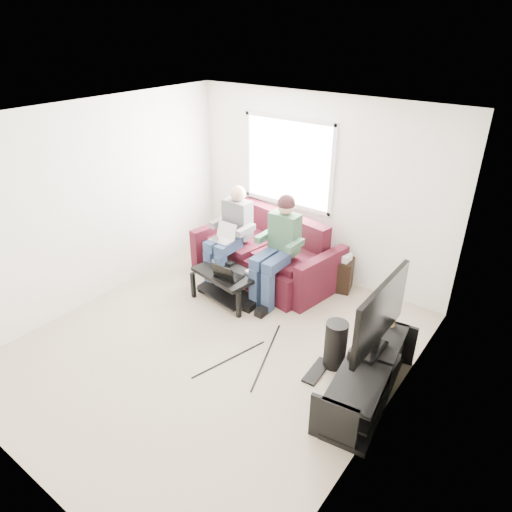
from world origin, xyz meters
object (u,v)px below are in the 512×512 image
object	(u,v)px
tv_stand	(367,379)
subwoofer	(336,345)
sofa	(268,257)
end_table	(341,273)
tv	(380,314)
coffee_table	(226,279)

from	to	relation	value
tv_stand	subwoofer	xyz separation A→B (m)	(-0.49, 0.23, 0.06)
sofa	end_table	xyz separation A→B (m)	(1.01, 0.34, -0.08)
tv	subwoofer	world-z (taller)	tv
sofa	coffee_table	bearing A→B (deg)	-97.29
coffee_table	tv_stand	xyz separation A→B (m)	(2.30, -0.54, -0.09)
sofa	coffee_table	world-z (taller)	sofa
sofa	coffee_table	size ratio (longest dim) A/B	2.29
subwoofer	tv_stand	bearing A→B (deg)	-25.45
coffee_table	subwoofer	bearing A→B (deg)	-9.71
coffee_table	end_table	xyz separation A→B (m)	(1.11, 1.17, -0.06)
coffee_table	subwoofer	xyz separation A→B (m)	(1.82, -0.31, -0.04)
sofa	subwoofer	xyz separation A→B (m)	(1.71, -1.14, -0.06)
tv_stand	subwoofer	size ratio (longest dim) A/B	2.76
sofa	subwoofer	size ratio (longest dim) A/B	3.82
sofa	coffee_table	distance (m)	0.84
tv_stand	coffee_table	bearing A→B (deg)	166.75
tv_stand	end_table	size ratio (longest dim) A/B	2.72
tv_stand	tv	distance (m)	0.74
sofa	subwoofer	bearing A→B (deg)	-33.68
sofa	tv_stand	world-z (taller)	sofa
tv	subwoofer	distance (m)	0.84
tv	subwoofer	bearing A→B (deg)	164.82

